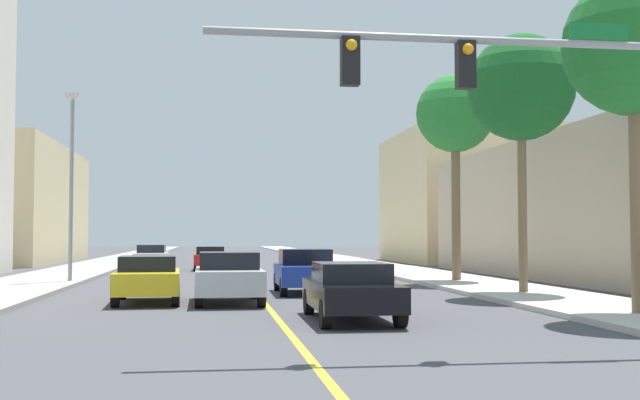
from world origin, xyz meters
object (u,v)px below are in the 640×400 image
Objects in this scene: car_yellow at (148,278)px; car_white at (152,256)px; palm_far at (455,116)px; traffic_signal_mast at (545,104)px; car_silver at (229,277)px; car_red at (211,258)px; car_blue at (305,270)px; palm_mid at (521,89)px; street_lamp at (71,176)px; car_black at (351,290)px; palm_near at (635,47)px.

car_white is at bearing 91.49° from car_yellow.
palm_far is 1.94× the size of car_white.
traffic_signal_mast is 2.02× the size of car_white.
car_silver reaches higher than car_yellow.
car_blue is (3.17, -18.75, 0.07)m from car_red.
palm_mid is 2.05× the size of car_silver.
car_yellow is (3.79, -9.14, -3.67)m from street_lamp.
palm_mid is at bearing 120.58° from car_white.
car_white is (2.16, 14.45, -3.65)m from street_lamp.
palm_far reaches higher than car_black.
street_lamp reaches higher than car_silver.
palm_mid is 2.11× the size of car_yellow.
palm_mid is 27.21m from car_white.
car_silver reaches higher than car_white.
car_red is at bearing 100.32° from traffic_signal_mast.
palm_near is 1.97× the size of car_silver.
palm_mid is 11.13m from car_black.
street_lamp is at bearing 122.05° from car_silver.
palm_far is at bearing 130.33° from car_white.
car_yellow is 7.47m from car_black.
palm_mid is (15.72, -8.35, 2.42)m from street_lamp.
palm_near is at bearing 114.33° from car_white.
car_white is (-13.56, 15.89, -6.25)m from palm_far.
street_lamp is 16.00m from palm_far.
car_red is (-10.08, 14.06, -6.28)m from palm_far.
car_silver is at bearing -13.88° from car_yellow.
palm_mid reaches higher than car_silver.
palm_near is 0.96× the size of palm_mid.
palm_mid is at bearing 69.13° from traffic_signal_mast.
car_white is (-1.63, 23.60, 0.02)m from car_yellow.
traffic_signal_mast is 2.14× the size of car_black.
palm_near is at bearing -52.18° from car_blue.
traffic_signal_mast is at bearing -103.24° from palm_far.
street_lamp reaches higher than car_yellow.
car_yellow is 0.91× the size of car_white.
street_lamp is 17.50m from car_black.
traffic_signal_mast is 14.03m from car_blue.
palm_far reaches higher than street_lamp.
palm_near is 1.84× the size of car_white.
car_yellow reaches higher than car_red.
car_silver is at bearing 149.41° from palm_near.
palm_mid is at bearing 89.80° from palm_near.
palm_mid is 0.99× the size of palm_far.
car_red is at bearing 115.65° from palm_mid.
palm_near is 6.92m from palm_mid.
car_blue is (-2.67, 13.31, -3.53)m from traffic_signal_mast.
car_red is at bearing 82.66° from car_yellow.
palm_far is 1.87× the size of car_red.
traffic_signal_mast is at bearing -77.80° from car_blue.
palm_mid is 2.16× the size of car_blue.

